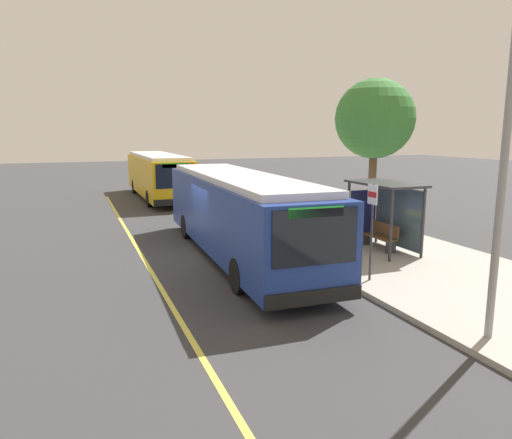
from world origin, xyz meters
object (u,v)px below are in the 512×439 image
at_px(transit_bus_main, 239,212).
at_px(transit_bus_second, 158,174).
at_px(route_sign_post, 372,219).
at_px(pedestrian_commuter, 354,235).
at_px(waiting_bench, 381,236).

xyz_separation_m(transit_bus_main, transit_bus_second, (-16.34, -0.00, -0.00)).
height_order(route_sign_post, pedestrian_commuter, route_sign_post).
xyz_separation_m(transit_bus_main, waiting_bench, (1.30, 5.07, -0.99)).
bearing_deg(waiting_bench, route_sign_post, -40.00).
bearing_deg(pedestrian_commuter, waiting_bench, 123.91).
bearing_deg(route_sign_post, transit_bus_second, -173.15).
bearing_deg(pedestrian_commuter, route_sign_post, -17.17).
xyz_separation_m(waiting_bench, pedestrian_commuter, (1.38, -2.05, 0.48)).
distance_m(transit_bus_main, pedestrian_commuter, 4.06).
xyz_separation_m(route_sign_post, pedestrian_commuter, (-1.69, 0.52, -0.84)).
distance_m(transit_bus_main, route_sign_post, 5.04).
bearing_deg(transit_bus_second, pedestrian_commuter, 9.00).
bearing_deg(route_sign_post, transit_bus_main, -150.35).
relative_size(transit_bus_main, route_sign_post, 4.37).
relative_size(transit_bus_main, transit_bus_second, 1.06).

